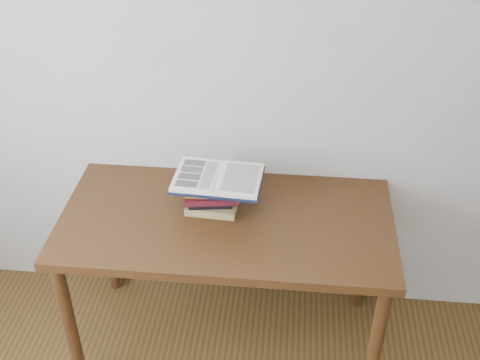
# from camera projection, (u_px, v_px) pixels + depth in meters

# --- Properties ---
(room_shell) EXTENTS (3.54, 3.54, 2.62)m
(room_shell) POSITION_uv_depth(u_px,v_px,m) (85.00, 331.00, 1.07)
(room_shell) COLOR beige
(room_shell) RESTS_ON ground
(desk) EXTENTS (1.48, 0.74, 0.79)m
(desk) POSITION_uv_depth(u_px,v_px,m) (227.00, 235.00, 2.71)
(desk) COLOR #402710
(desk) RESTS_ON ground
(book_stack) EXTENTS (0.26, 0.21, 0.16)m
(book_stack) POSITION_uv_depth(u_px,v_px,m) (211.00, 193.00, 2.68)
(book_stack) COLOR #9C8B50
(book_stack) RESTS_ON desk
(open_book) EXTENTS (0.40, 0.29, 0.03)m
(open_book) POSITION_uv_depth(u_px,v_px,m) (218.00, 178.00, 2.61)
(open_book) COLOR black
(open_book) RESTS_ON book_stack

